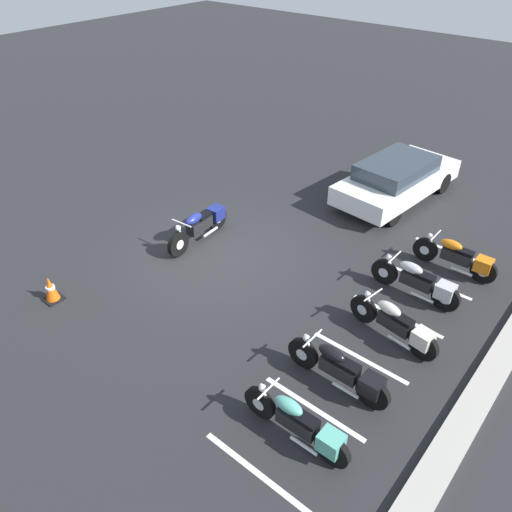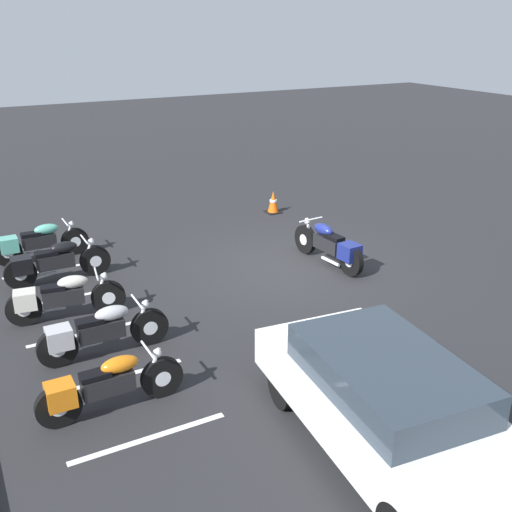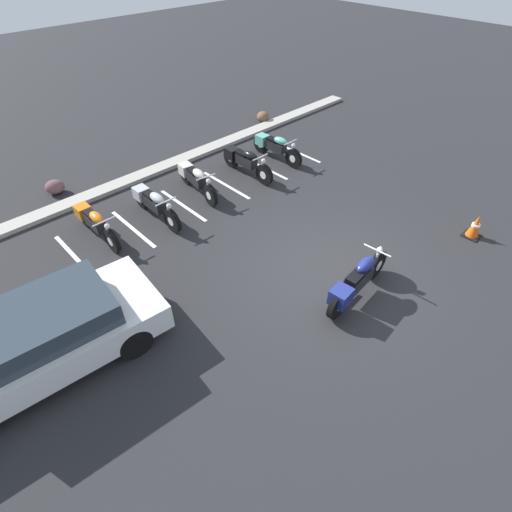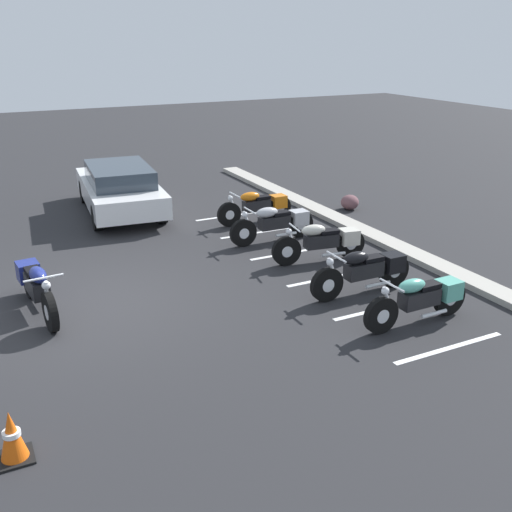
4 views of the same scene
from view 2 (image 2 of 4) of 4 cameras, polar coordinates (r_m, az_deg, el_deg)
The scene contains 15 objects.
ground at distance 13.05m, azimuth 3.49°, elevation -1.13°, with size 60.00×60.00×0.00m, color #262628.
motorcycle_navy_featured at distance 13.09m, azimuth 7.11°, elevation 1.02°, with size 2.23×0.63×0.88m.
parked_bike_0 at distance 8.53m, azimuth -14.30°, elevation -11.89°, with size 0.57×2.05×0.81m.
parked_bike_1 at distance 9.86m, azimuth -14.87°, elevation -6.99°, with size 0.59×2.11×0.83m.
parked_bike_2 at distance 11.21m, azimuth -18.17°, elevation -3.77°, with size 0.67×2.07×0.82m.
parked_bike_3 at distance 12.83m, azimuth -18.82°, elevation -0.56°, with size 0.60×2.13×0.84m.
parked_bike_4 at distance 14.13m, azimuth -20.18°, elevation 1.24°, with size 0.58×2.07×0.81m.
car_white at distance 7.68m, azimuth 12.62°, elevation -13.58°, with size 4.45×2.19×1.29m.
traffic_cone at distance 16.70m, azimuth 1.65°, elevation 5.12°, with size 0.40×0.40×0.62m.
stall_line_0 at distance 8.20m, azimuth -10.11°, elevation -16.70°, with size 0.10×2.10×0.00m, color white.
stall_line_1 at distance 9.46m, azimuth -13.26°, elevation -11.21°, with size 0.10×2.10×0.00m, color white.
stall_line_2 at distance 10.81m, azimuth -15.56°, elevation -7.03°, with size 0.10×2.10×0.00m, color white.
stall_line_3 at distance 12.21m, azimuth -17.32°, elevation -3.78°, with size 0.10×2.10×0.00m, color white.
stall_line_4 at distance 13.66m, azimuth -18.70°, elevation -1.21°, with size 0.10×2.10×0.00m, color white.
stall_line_5 at distance 15.13m, azimuth -19.81°, elevation 0.87°, with size 0.10×2.10×0.00m, color white.
Camera 2 is at (-10.20, 6.37, 5.05)m, focal length 42.00 mm.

